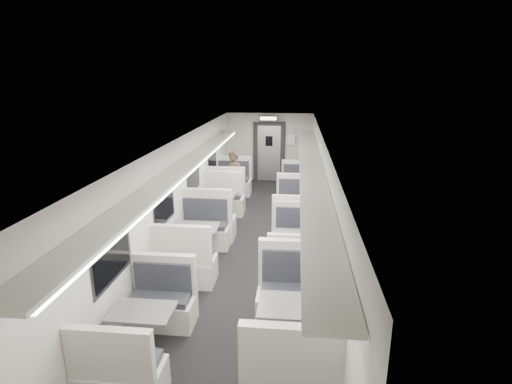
% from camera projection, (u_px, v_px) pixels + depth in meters
% --- Properties ---
extents(room, '(3.24, 12.24, 2.64)m').
position_uv_depth(room, '(249.00, 197.00, 8.35)').
color(room, black).
rests_on(room, ground).
extents(booth_left_a, '(1.10, 2.24, 1.20)m').
position_uv_depth(booth_left_a, '(229.00, 189.00, 11.83)').
color(booth_left_a, beige).
rests_on(booth_left_a, room).
extents(booth_left_b, '(1.16, 2.35, 1.26)m').
position_uv_depth(booth_left_b, '(217.00, 209.00, 10.04)').
color(booth_left_b, beige).
rests_on(booth_left_b, room).
extents(booth_left_c, '(1.10, 2.23, 1.19)m').
position_uv_depth(booth_left_c, '(196.00, 244.00, 8.02)').
color(booth_left_c, beige).
rests_on(booth_left_c, room).
extents(booth_left_d, '(0.99, 2.00, 1.07)m').
position_uv_depth(booth_left_d, '(144.00, 333.00, 5.32)').
color(booth_left_d, beige).
rests_on(booth_left_d, room).
extents(booth_right_a, '(0.98, 1.98, 1.06)m').
position_uv_depth(booth_right_a, '(297.00, 189.00, 11.99)').
color(booth_right_a, beige).
rests_on(booth_right_a, room).
extents(booth_right_b, '(1.07, 2.18, 1.16)m').
position_uv_depth(booth_right_b, '(296.00, 214.00, 9.77)').
color(booth_right_b, beige).
rests_on(booth_right_b, room).
extents(booth_right_c, '(0.99, 2.00, 1.07)m').
position_uv_depth(booth_right_c, '(296.00, 250.00, 7.83)').
color(booth_right_c, beige).
rests_on(booth_right_c, room).
extents(booth_right_d, '(1.16, 2.34, 1.25)m').
position_uv_depth(booth_right_d, '(294.00, 331.00, 5.25)').
color(booth_right_d, beige).
rests_on(booth_right_d, room).
extents(passenger, '(0.71, 0.60, 1.66)m').
position_uv_depth(passenger, '(233.00, 180.00, 11.23)').
color(passenger, black).
rests_on(passenger, room).
extents(window_a, '(0.02, 1.18, 0.84)m').
position_uv_depth(window_a, '(212.00, 157.00, 11.70)').
color(window_a, black).
rests_on(window_a, room).
extents(window_b, '(0.02, 1.18, 0.84)m').
position_uv_depth(window_b, '(194.00, 175.00, 9.60)').
color(window_b, black).
rests_on(window_b, room).
extents(window_c, '(0.02, 1.18, 0.84)m').
position_uv_depth(window_c, '(164.00, 203.00, 7.50)').
color(window_c, black).
rests_on(window_c, room).
extents(window_d, '(0.02, 1.18, 0.84)m').
position_uv_depth(window_d, '(112.00, 253.00, 5.40)').
color(window_d, black).
rests_on(window_d, room).
extents(luggage_rack_left, '(0.46, 10.40, 0.09)m').
position_uv_depth(luggage_rack_left, '(186.00, 166.00, 7.98)').
color(luggage_rack_left, beige).
rests_on(luggage_rack_left, room).
extents(luggage_rack_right, '(0.46, 10.40, 0.09)m').
position_uv_depth(luggage_rack_right, '(311.00, 169.00, 7.74)').
color(luggage_rack_right, beige).
rests_on(luggage_rack_right, room).
extents(vestibule_door, '(1.10, 0.13, 2.10)m').
position_uv_depth(vestibule_door, '(269.00, 152.00, 14.06)').
color(vestibule_door, black).
rests_on(vestibule_door, room).
extents(exit_sign, '(0.62, 0.12, 0.16)m').
position_uv_depth(exit_sign, '(268.00, 118.00, 13.24)').
color(exit_sign, black).
rests_on(exit_sign, room).
extents(wall_notice, '(0.32, 0.02, 0.40)m').
position_uv_depth(wall_notice, '(291.00, 140.00, 13.84)').
color(wall_notice, silver).
rests_on(wall_notice, room).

